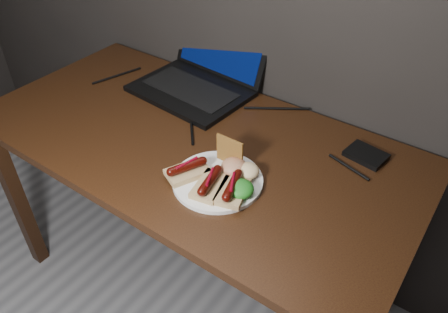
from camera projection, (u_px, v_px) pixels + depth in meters
desk at (192, 160)px, 1.40m from camera, size 1.40×0.70×0.75m
laptop at (201, 74)px, 1.56m from camera, size 0.42×0.40×0.25m
hard_drive at (366, 155)px, 1.27m from camera, size 0.12×0.10×0.02m
desk_cables at (219, 112)px, 1.45m from camera, size 1.03×0.39×0.01m
plate at (218, 181)px, 1.18m from camera, size 0.29×0.29×0.01m
bread_sausage_left at (187, 170)px, 1.18m from camera, size 0.11×0.13×0.04m
bread_sausage_center at (210, 184)px, 1.14m from camera, size 0.09×0.13×0.04m
bread_sausage_right at (232, 189)px, 1.12m from camera, size 0.10×0.13×0.04m
crispbread at (230, 151)px, 1.21m from camera, size 0.09×0.01×0.08m
salad_greens at (241, 189)px, 1.12m from camera, size 0.07×0.07×0.04m
salsa_mound at (234, 167)px, 1.19m from camera, size 0.07×0.07×0.04m
coleslaw_mound at (247, 171)px, 1.18m from camera, size 0.06×0.06×0.04m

